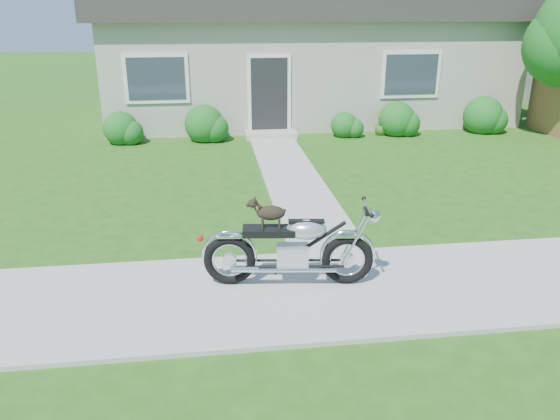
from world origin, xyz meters
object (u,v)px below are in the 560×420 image
Objects in this scene: potted_plant_left at (205,127)px; potted_plant_right at (381,122)px; house at (304,47)px; motorcycle_with_dog at (292,247)px.

potted_plant_left reaches higher than potted_plant_right.
house reaches higher than potted_plant_right.
potted_plant_right is (1.60, -3.44, -1.80)m from house.
motorcycle_with_dog is at bearing -114.52° from potted_plant_right.
house is at bearing 46.33° from potted_plant_left.
potted_plant_right is at bearing 72.54° from motorcycle_with_dog.
house is 16.94× the size of potted_plant_left.
house reaches higher than potted_plant_left.
house is at bearing 86.41° from motorcycle_with_dog.
potted_plant_left is 8.45m from motorcycle_with_dog.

